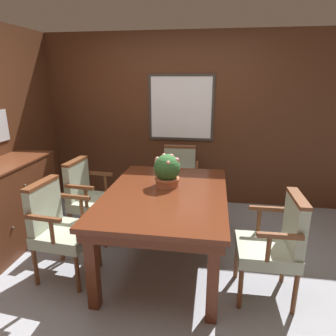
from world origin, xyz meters
TOP-DOWN VIEW (x-y plane):
  - ground_plane at (0.00, 0.00)m, footprint 14.00×14.00m
  - wall_back at (0.00, 1.91)m, footprint 7.20×0.08m
  - dining_table at (0.12, 0.23)m, footprint 1.17×1.66m
  - chair_left_near at (-0.84, -0.12)m, footprint 0.53×0.55m
  - chair_right_near at (1.11, -0.12)m, footprint 0.50×0.52m
  - chair_left_far at (-0.86, 0.63)m, footprint 0.53×0.55m
  - chair_head_far at (0.11, 1.43)m, footprint 0.53×0.50m
  - potted_plant at (0.10, 0.41)m, footprint 0.27×0.28m
  - sideboard_cabinet at (-1.67, 0.30)m, footprint 0.51×1.29m

SIDE VIEW (x-z plane):
  - ground_plane at x=0.00m, z-range 0.00..0.00m
  - sideboard_cabinet at x=-1.67m, z-range 0.00..0.95m
  - chair_left_near at x=-0.84m, z-range 0.06..0.99m
  - chair_right_near at x=1.11m, z-range 0.06..0.99m
  - chair_left_far at x=-0.86m, z-range 0.06..0.99m
  - chair_head_far at x=0.11m, z-range 0.06..0.99m
  - dining_table at x=0.12m, z-range 0.29..1.06m
  - potted_plant at x=0.10m, z-range 0.77..1.10m
  - wall_back at x=0.00m, z-range 0.00..2.45m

